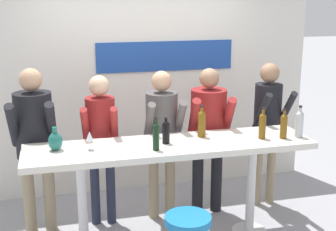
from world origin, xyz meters
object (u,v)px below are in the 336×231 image
(wine_glass_0, at_px, (90,137))
(decorative_vase, at_px, (55,141))
(person_left, at_px, (101,133))
(wine_bottle_1, at_px, (262,125))
(wine_bottle_0, at_px, (299,123))
(wine_bottle_3, at_px, (202,122))
(tasting_table, at_px, (171,157))
(person_center_left, at_px, (162,129))
(wine_bottle_2, at_px, (284,125))
(wine_bottle_4, at_px, (166,131))
(person_center_right, at_px, (268,118))
(wine_bottle_5, at_px, (156,135))
(person_far_left, at_px, (35,134))
(person_center, at_px, (208,126))

(wine_glass_0, height_order, decorative_vase, decorative_vase)
(person_left, relative_size, wine_bottle_1, 5.22)
(wine_bottle_0, xyz_separation_m, wine_bottle_3, (-0.93, 0.25, -0.00))
(wine_glass_0, bearing_deg, person_left, 74.35)
(tasting_table, height_order, person_center_left, person_center_left)
(wine_bottle_2, bearing_deg, wine_bottle_3, 162.00)
(tasting_table, relative_size, wine_bottle_0, 8.59)
(person_center_left, bearing_deg, wine_glass_0, -143.35)
(person_center_left, distance_m, wine_bottle_4, 0.58)
(person_left, distance_m, person_center_right, 1.90)
(person_center_right, xyz_separation_m, wine_bottle_3, (-0.94, -0.46, 0.14))
(tasting_table, xyz_separation_m, wine_bottle_4, (-0.04, 0.02, 0.26))
(person_center_right, distance_m, wine_bottle_3, 1.06)
(person_center_left, xyz_separation_m, wine_bottle_5, (-0.23, -0.72, 0.16))
(person_center_right, xyz_separation_m, wine_glass_0, (-2.06, -0.60, 0.11))
(tasting_table, height_order, person_center_right, person_center_right)
(tasting_table, xyz_separation_m, person_center_left, (0.05, 0.57, 0.12))
(person_center_right, relative_size, wine_bottle_1, 5.38)
(wine_glass_0, bearing_deg, wine_bottle_3, 6.86)
(person_center_right, bearing_deg, wine_bottle_4, -156.55)
(person_far_left, bearing_deg, wine_glass_0, -45.35)
(wine_bottle_5, bearing_deg, person_center_left, 72.35)
(wine_bottle_4, distance_m, wine_glass_0, 0.72)
(wine_bottle_2, bearing_deg, person_left, 158.18)
(tasting_table, relative_size, person_left, 1.69)
(person_far_left, xyz_separation_m, person_center_left, (1.31, -0.00, -0.04))
(wine_bottle_5, height_order, decorative_vase, wine_bottle_5)
(tasting_table, distance_m, wine_bottle_3, 0.47)
(wine_bottle_4, relative_size, wine_glass_0, 1.46)
(wine_bottle_2, xyz_separation_m, wine_bottle_4, (-1.16, 0.13, -0.02))
(person_far_left, distance_m, decorative_vase, 0.54)
(person_left, relative_size, wine_glass_0, 9.19)
(wine_bottle_0, bearing_deg, person_center_right, 88.90)
(wine_bottle_5, bearing_deg, person_left, 120.14)
(wine_bottle_3, bearing_deg, wine_bottle_1, -19.94)
(person_far_left, bearing_deg, wine_bottle_3, -11.77)
(person_far_left, height_order, wine_bottle_1, person_far_left)
(person_center, relative_size, wine_bottle_1, 5.30)
(person_center, bearing_deg, person_left, -172.15)
(wine_bottle_0, height_order, wine_bottle_4, wine_bottle_0)
(person_center_left, distance_m, decorative_vase, 1.22)
(decorative_vase, bearing_deg, person_center_left, 24.13)
(wine_bottle_2, xyz_separation_m, wine_bottle_5, (-1.29, -0.04, 0.00))
(wine_bottle_3, distance_m, wine_bottle_4, 0.41)
(person_center_left, bearing_deg, tasting_table, -93.42)
(person_far_left, xyz_separation_m, wine_bottle_0, (2.54, -0.68, 0.12))
(tasting_table, bearing_deg, wine_bottle_0, -4.94)
(person_center_right, height_order, decorative_vase, person_center_right)
(person_center_right, distance_m, decorative_vase, 2.42)
(wine_bottle_4, distance_m, decorative_vase, 1.02)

